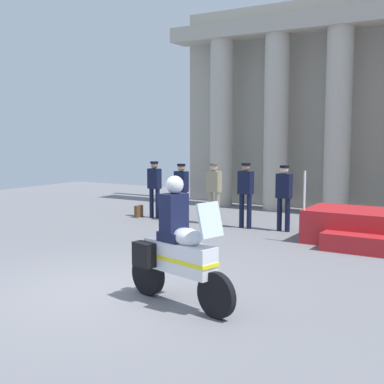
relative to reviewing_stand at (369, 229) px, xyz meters
name	(u,v)px	position (x,y,z in m)	size (l,w,h in m)	color
ground_plane	(99,292)	(-2.86, -5.84, -0.37)	(28.00, 28.00, 0.00)	slate
colonnade_backdrop	(343,101)	(-1.89, 4.51, 3.16)	(11.75, 1.65, 6.91)	#A49F91
reviewing_stand	(369,229)	(0.00, 0.00, 0.00)	(2.79, 2.05, 1.67)	#B21E23
officer_in_row_0	(154,185)	(-6.33, 0.52, 0.63)	(0.40, 0.25, 1.70)	black
officer_in_row_1	(181,188)	(-5.31, 0.41, 0.61)	(0.40, 0.25, 1.66)	black
officer_in_row_2	(214,188)	(-4.28, 0.49, 0.64)	(0.40, 0.25, 1.70)	gray
officer_in_row_3	(246,190)	(-3.28, 0.41, 0.66)	(0.40, 0.25, 1.74)	black
officer_in_row_4	(284,193)	(-2.25, 0.52, 0.64)	(0.40, 0.25, 1.71)	black
motorcycle_with_rider	(176,251)	(-1.48, -5.70, 0.42)	(2.06, 0.86, 1.90)	black
briefcase_on_ground	(139,211)	(-6.81, 0.36, -0.19)	(0.10, 0.32, 0.36)	brown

